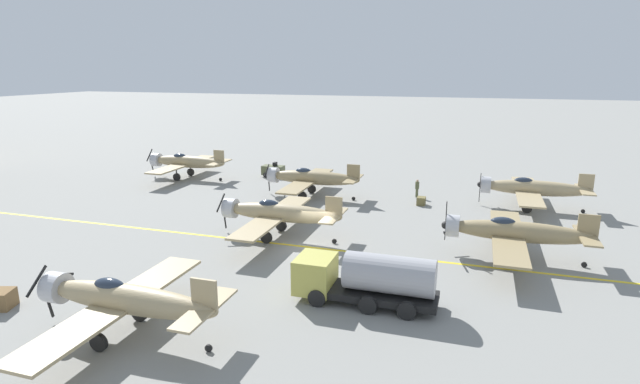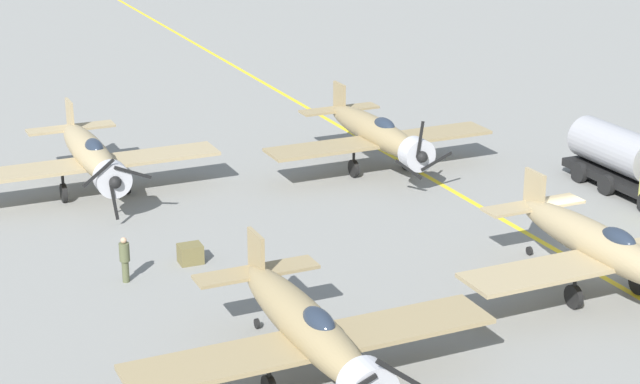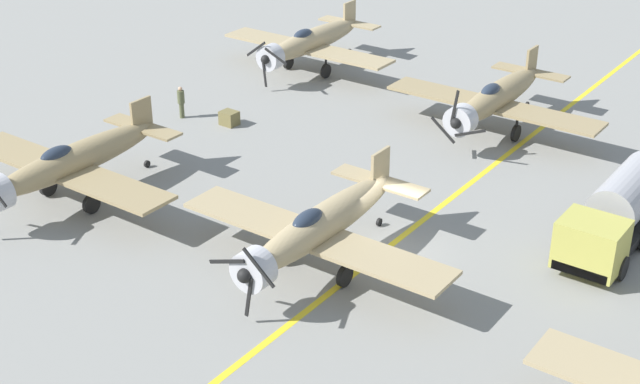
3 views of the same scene
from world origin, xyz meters
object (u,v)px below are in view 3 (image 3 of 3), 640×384
at_px(supply_crate_mid_lane, 229,118).
at_px(ground_crew_walking, 181,101).
at_px(airplane_near_right, 310,42).
at_px(airplane_near_center, 496,98).
at_px(fuel_tanker, 617,213).
at_px(airplane_mid_center, 319,226).
at_px(airplane_mid_right, 71,162).

bearing_deg(supply_crate_mid_lane, ground_crew_walking, 14.92).
bearing_deg(airplane_near_right, airplane_near_center, -176.73).
bearing_deg(fuel_tanker, airplane_mid_center, 44.90).
bearing_deg(airplane_mid_right, ground_crew_walking, -86.97).
relative_size(airplane_mid_right, airplane_mid_center, 1.00).
relative_size(airplane_mid_center, fuel_tanker, 1.50).
bearing_deg(fuel_tanker, supply_crate_mid_lane, -1.75).
bearing_deg(airplane_near_right, airplane_mid_right, 107.81).
distance_m(airplane_near_center, supply_crate_mid_lane, 14.63).
bearing_deg(ground_crew_walking, airplane_near_right, -96.63).
height_order(airplane_mid_right, ground_crew_walking, airplane_mid_right).
distance_m(fuel_tanker, supply_crate_mid_lane, 21.98).
bearing_deg(supply_crate_mid_lane, airplane_near_right, -80.53).
bearing_deg(fuel_tanker, airplane_near_right, -24.05).
height_order(fuel_tanker, supply_crate_mid_lane, fuel_tanker).
relative_size(airplane_near_right, airplane_near_center, 1.00).
bearing_deg(airplane_mid_center, airplane_near_center, -71.56).
distance_m(ground_crew_walking, supply_crate_mid_lane, 3.04).
relative_size(airplane_mid_center, ground_crew_walking, 6.46).
height_order(airplane_near_center, supply_crate_mid_lane, airplane_near_center).
bearing_deg(fuel_tanker, airplane_mid_right, 25.96).
relative_size(airplane_mid_right, ground_crew_walking, 6.46).
xyz_separation_m(airplane_near_center, ground_crew_walking, (15.30, 8.33, -1.00)).
distance_m(airplane_near_right, ground_crew_walking, 10.75).
bearing_deg(airplane_mid_center, airplane_mid_right, 23.81).
bearing_deg(supply_crate_mid_lane, airplane_near_center, -148.66).
distance_m(airplane_near_center, fuel_tanker, 12.60).
height_order(airplane_near_center, fuel_tanker, airplane_near_center).
xyz_separation_m(fuel_tanker, supply_crate_mid_lane, (21.94, -0.67, -1.12)).
height_order(airplane_near_right, fuel_tanker, airplane_near_right).
height_order(airplane_mid_center, fuel_tanker, airplane_mid_center).
bearing_deg(airplane_mid_right, supply_crate_mid_lane, -102.37).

